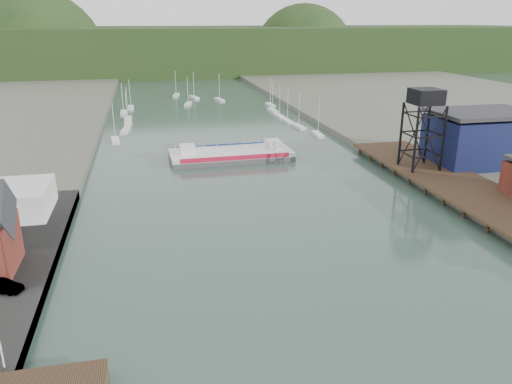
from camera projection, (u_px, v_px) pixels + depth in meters
name	position (u px, v px, depth m)	size (l,w,h in m)	color
east_pier	(465.00, 188.00, 91.14)	(14.00, 70.00, 2.45)	black
lift_tower	(426.00, 102.00, 98.19)	(6.50, 6.50, 16.00)	black
blue_shed	(480.00, 138.00, 105.91)	(20.50, 14.50, 11.30)	#0C1434
marina_sailboats	(203.00, 114.00, 170.32)	(57.71, 92.65, 0.90)	silver
distant_hills	(166.00, 53.00, 316.36)	(500.00, 120.00, 80.00)	#1C3316
chain_ferry	(231.00, 154.00, 116.31)	(28.35, 12.16, 4.04)	#464648
car_west_b	(3.00, 286.00, 56.74)	(1.53, 4.40, 1.45)	#999999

